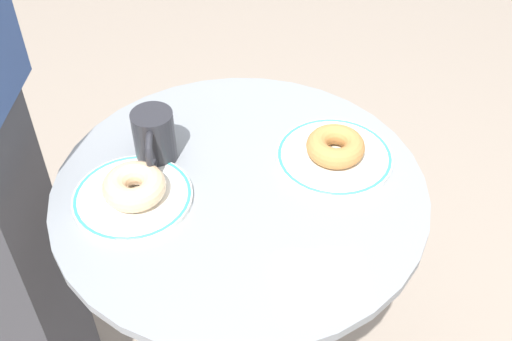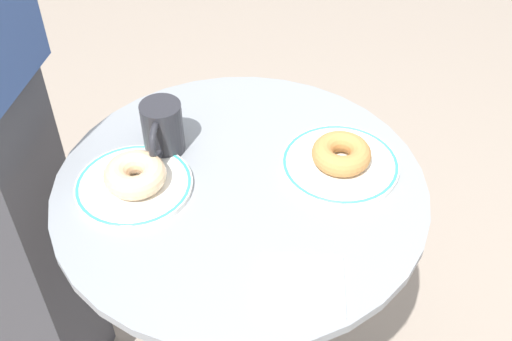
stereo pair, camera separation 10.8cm
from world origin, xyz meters
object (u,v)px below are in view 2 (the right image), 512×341
at_px(cafe_table, 242,275).
at_px(plate_right, 340,164).
at_px(donut_old_fashioned, 341,154).
at_px(paper_napkin, 302,285).
at_px(plate_left, 134,185).
at_px(coffee_mug, 162,129).
at_px(donut_glazed, 135,175).

height_order(cafe_table, plate_right, plate_right).
xyz_separation_m(donut_old_fashioned, paper_napkin, (-0.12, -0.26, -0.03)).
bearing_deg(plate_left, donut_old_fashioned, 1.45).
bearing_deg(coffee_mug, plate_left, -120.66).
distance_m(plate_left, plate_right, 0.37).
distance_m(plate_left, paper_napkin, 0.36).
relative_size(cafe_table, paper_napkin, 6.11).
height_order(cafe_table, donut_glazed, donut_glazed).
bearing_deg(plate_right, cafe_table, -172.56).
bearing_deg(donut_old_fashioned, coffee_mug, 165.27).
bearing_deg(cafe_table, donut_glazed, 176.05).
bearing_deg(plate_right, donut_glazed, -178.16).
bearing_deg(paper_napkin, donut_glazed, 135.76).
height_order(donut_old_fashioned, coffee_mug, coffee_mug).
height_order(paper_napkin, coffee_mug, coffee_mug).
distance_m(donut_glazed, coffee_mug, 0.11).
bearing_deg(coffee_mug, plate_right, -14.73).
height_order(plate_right, paper_napkin, plate_right).
bearing_deg(plate_left, paper_napkin, -43.91).
bearing_deg(cafe_table, donut_old_fashioned, 7.44).
distance_m(donut_glazed, paper_napkin, 0.35).
relative_size(donut_glazed, coffee_mug, 0.91).
xyz_separation_m(donut_glazed, coffee_mug, (0.05, 0.10, 0.02)).
height_order(plate_right, donut_old_fashioned, donut_old_fashioned).
height_order(cafe_table, plate_left, plate_left).
xyz_separation_m(cafe_table, donut_glazed, (-0.18, 0.01, 0.30)).
bearing_deg(donut_old_fashioned, plate_left, -178.55).
bearing_deg(plate_right, coffee_mug, 165.27).
distance_m(cafe_table, plate_right, 0.33).
height_order(plate_left, plate_right, same).
xyz_separation_m(cafe_table, donut_old_fashioned, (0.19, 0.02, 0.30)).
bearing_deg(donut_glazed, donut_old_fashioned, 1.84).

